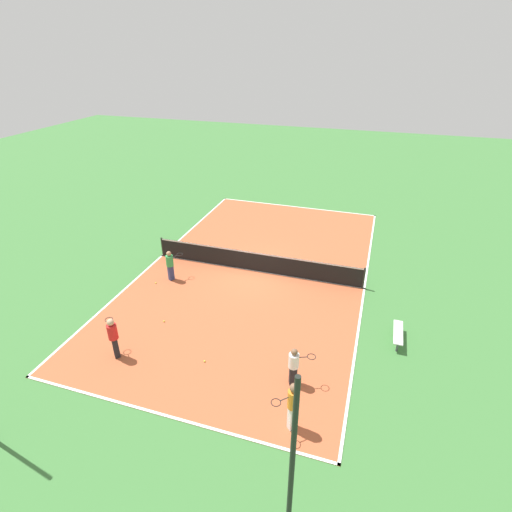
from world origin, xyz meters
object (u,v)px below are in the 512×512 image
at_px(player_near_white, 294,364).
at_px(fence_post_back_left, 292,471).
at_px(player_center_orange, 293,403).
at_px(bench, 398,333).
at_px(tennis_ball_near_net, 205,361).
at_px(player_coach_red, 113,335).
at_px(tennis_ball_midcourt, 156,283).
at_px(tennis_ball_right_alley, 164,321).
at_px(tennis_net, 256,261).
at_px(player_far_green, 170,264).

distance_m(player_near_white, fence_post_back_left, 5.34).
bearing_deg(player_center_orange, player_near_white, -122.52).
relative_size(bench, tennis_ball_near_net, 22.92).
distance_m(player_near_white, tennis_ball_near_net, 3.49).
height_order(bench, player_near_white, player_near_white).
xyz_separation_m(player_coach_red, tennis_ball_midcourt, (1.26, -5.02, -0.97)).
bearing_deg(player_center_orange, fence_post_back_left, 57.00).
relative_size(bench, fence_post_back_left, 0.29).
height_order(bench, tennis_ball_right_alley, bench).
xyz_separation_m(player_near_white, player_coach_red, (6.69, 0.69, 0.13)).
relative_size(player_coach_red, tennis_ball_near_net, 25.64).
relative_size(tennis_net, player_coach_red, 6.30).
bearing_deg(tennis_ball_midcourt, player_far_green, -133.28).
relative_size(player_far_green, tennis_ball_right_alley, 23.41).
bearing_deg(player_coach_red, player_near_white, -129.17).
height_order(player_center_orange, player_far_green, player_center_orange).
relative_size(bench, player_far_green, 0.98).
height_order(player_coach_red, tennis_ball_midcourt, player_coach_red).
relative_size(player_center_orange, fence_post_back_left, 0.34).
xyz_separation_m(player_center_orange, player_far_green, (7.76, -6.74, -0.17)).
bearing_deg(tennis_net, player_center_orange, 114.21).
bearing_deg(tennis_ball_midcourt, player_coach_red, 104.13).
height_order(tennis_net, player_near_white, player_near_white).
bearing_deg(fence_post_back_left, player_far_green, -49.64).
xyz_separation_m(player_near_white, player_far_green, (7.39, -4.94, 0.03)).
height_order(player_coach_red, tennis_ball_right_alley, player_coach_red).
bearing_deg(tennis_ball_near_net, bench, -153.12).
bearing_deg(tennis_ball_near_net, player_near_white, 179.61).
height_order(tennis_net, tennis_ball_near_net, tennis_net).
bearing_deg(player_coach_red, tennis_net, -66.87).
height_order(tennis_net, fence_post_back_left, fence_post_back_left).
height_order(player_near_white, fence_post_back_left, fence_post_back_left).
height_order(tennis_ball_midcourt, fence_post_back_left, fence_post_back_left).
bearing_deg(tennis_ball_midcourt, fence_post_back_left, 134.02).
height_order(tennis_ball_right_alley, fence_post_back_left, fence_post_back_left).
bearing_deg(player_far_green, tennis_net, -30.75).
distance_m(player_coach_red, tennis_ball_near_net, 3.52).
bearing_deg(fence_post_back_left, tennis_ball_midcourt, -45.98).
relative_size(tennis_net, tennis_ball_midcourt, 161.49).
distance_m(player_far_green, tennis_ball_right_alley, 3.60).
distance_m(tennis_ball_right_alley, tennis_ball_midcourt, 3.24).
height_order(player_coach_red, fence_post_back_left, fence_post_back_left).
distance_m(tennis_ball_near_net, fence_post_back_left, 7.12).
distance_m(tennis_net, player_center_orange, 9.70).
xyz_separation_m(tennis_net, fence_post_back_left, (-4.60, 11.97, 2.10)).
relative_size(player_near_white, player_coach_red, 0.89).
bearing_deg(bench, player_far_green, -97.57).
xyz_separation_m(bench, tennis_ball_near_net, (6.85, 3.47, -0.33)).
bearing_deg(tennis_ball_near_net, player_center_orange, 154.11).
bearing_deg(tennis_ball_right_alley, tennis_ball_midcourt, -53.75).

